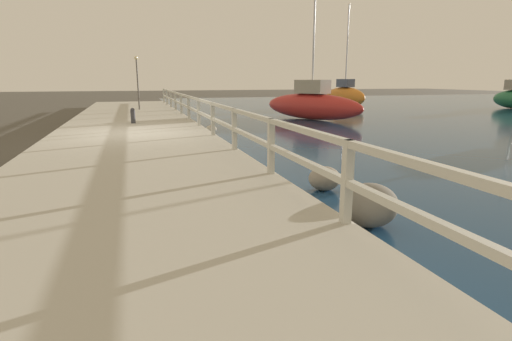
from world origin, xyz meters
TOP-DOWN VIEW (x-y plane):
  - ground_plane at (0.00, 0.00)m, footprint 120.00×120.00m
  - dock_walkway at (0.00, 0.00)m, footprint 4.63×36.00m
  - railing at (2.21, 0.00)m, footprint 0.10×32.50m
  - boulder_near_dock at (2.95, -8.07)m, footprint 0.78×0.70m
  - boulder_far_strip at (3.19, -6.30)m, footprint 0.57×0.51m
  - boulder_downstream at (2.74, 1.82)m, footprint 0.39×0.36m
  - mooring_bollard at (0.06, 2.71)m, footprint 0.16×0.16m
  - dock_lamp at (0.42, 9.63)m, footprint 0.20×0.20m
  - sailboat_red at (8.37, 5.40)m, footprint 3.50×5.76m
  - sailboat_orange at (14.26, 12.66)m, footprint 1.65×4.06m

SIDE VIEW (x-z plane):
  - ground_plane at x=0.00m, z-range 0.00..0.00m
  - boulder_downstream at x=2.74m, z-range 0.00..0.30m
  - dock_walkway at x=0.00m, z-range 0.00..0.36m
  - boulder_far_strip at x=3.19m, z-range 0.00..0.42m
  - boulder_near_dock at x=2.95m, z-range 0.00..0.58m
  - mooring_bollard at x=0.06m, z-range 0.36..0.91m
  - sailboat_red at x=8.37m, z-range -2.65..4.11m
  - sailboat_orange at x=14.26m, z-range -2.59..4.18m
  - railing at x=2.21m, z-range 0.52..1.45m
  - dock_lamp at x=0.42m, z-range 0.81..3.54m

